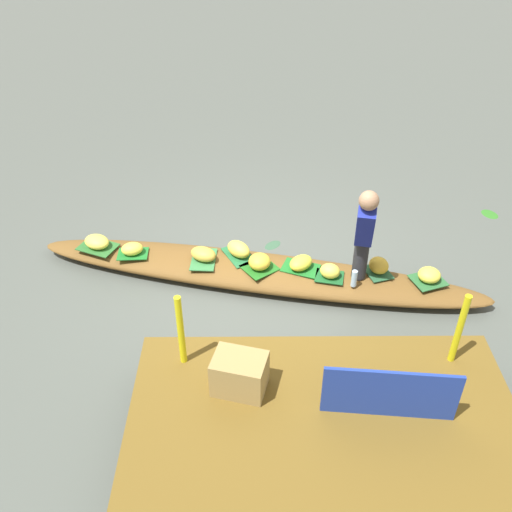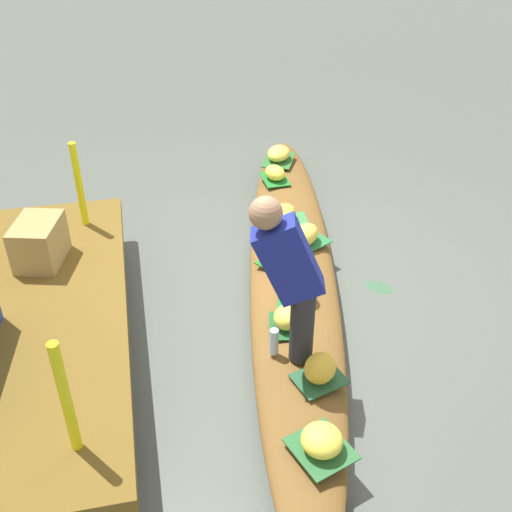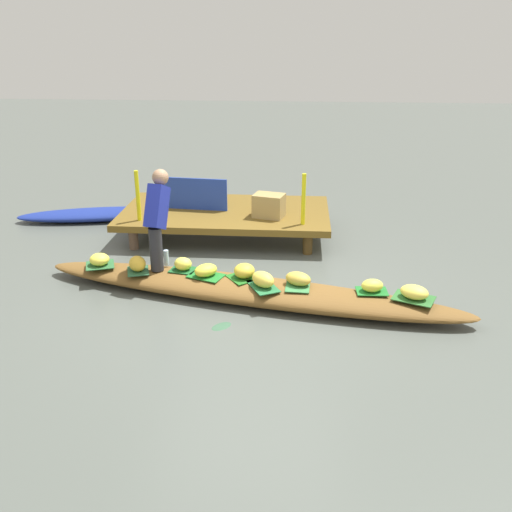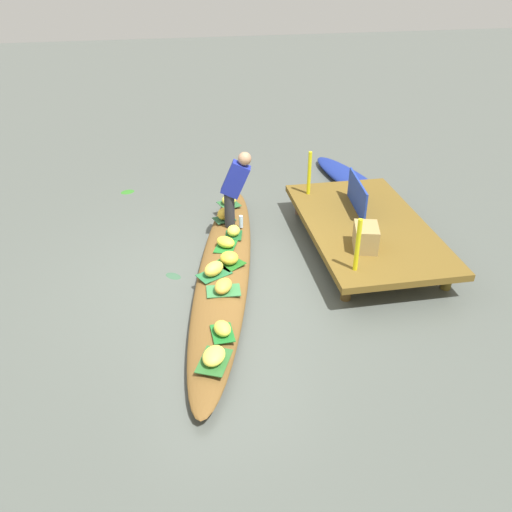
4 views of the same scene
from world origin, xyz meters
name	(u,v)px [view 3 (image 3 of 4)]	position (x,y,z in m)	size (l,w,h in m)	color
canal_water	(247,299)	(0.00, 0.00, 0.00)	(40.00, 40.00, 0.00)	#4F554F
dock_platform	(226,214)	(-0.54, 2.26, 0.35)	(3.20, 1.80, 0.41)	brown
vendor_boat	(247,290)	(0.00, 0.00, 0.12)	(5.31, 0.71, 0.24)	brown
moored_boat	(101,214)	(-2.75, 2.86, 0.09)	(2.77, 0.60, 0.18)	navy
leaf_mat_0	(414,298)	(1.90, -0.34, 0.24)	(0.44, 0.31, 0.01)	#2B662B
banana_bunch_0	(414,292)	(1.90, -0.34, 0.32)	(0.31, 0.24, 0.15)	#F9DF51
leaf_mat_1	(206,276)	(-0.50, 0.09, 0.24)	(0.41, 0.28, 0.01)	#1D6E26
banana_bunch_1	(206,270)	(-0.50, 0.09, 0.32)	(0.30, 0.21, 0.15)	yellow
leaf_mat_2	(138,271)	(-1.37, 0.18, 0.24)	(0.32, 0.26, 0.01)	#255634
banana_bunch_2	(137,264)	(-1.37, 0.18, 0.34)	(0.23, 0.20, 0.19)	gold
leaf_mat_3	(100,265)	(-1.90, 0.33, 0.24)	(0.35, 0.31, 0.01)	#2A6232
banana_bunch_3	(99,259)	(-1.90, 0.33, 0.32)	(0.25, 0.24, 0.15)	#F2E348
leaf_mat_4	(263,286)	(0.21, -0.16, 0.24)	(0.44, 0.26, 0.01)	#246839
banana_bunch_4	(263,279)	(0.21, -0.16, 0.33)	(0.32, 0.20, 0.18)	#F3D34B
leaf_mat_5	(372,291)	(1.46, -0.19, 0.24)	(0.35, 0.25, 0.01)	#1C6E27
banana_bunch_5	(372,286)	(1.46, -0.19, 0.32)	(0.25, 0.19, 0.15)	#EAE449
leaf_mat_6	(244,277)	(-0.03, 0.08, 0.24)	(0.35, 0.34, 0.01)	#20661E
banana_bunch_6	(244,271)	(-0.03, 0.08, 0.33)	(0.25, 0.26, 0.17)	gold
leaf_mat_7	(183,270)	(-0.81, 0.25, 0.24)	(0.31, 0.25, 0.01)	#1A5627
banana_bunch_7	(183,264)	(-0.81, 0.25, 0.32)	(0.22, 0.19, 0.16)	#F9E74C
leaf_mat_8	(298,285)	(0.62, -0.08, 0.24)	(0.44, 0.28, 0.01)	#367941
banana_bunch_8	(298,279)	(0.62, -0.08, 0.32)	(0.31, 0.21, 0.15)	gold
vendor_person	(157,214)	(-1.12, 0.34, 0.93)	(0.27, 0.49, 1.22)	#28282D
water_bottle	(166,258)	(-1.06, 0.41, 0.34)	(0.06, 0.06, 0.20)	silver
market_banner	(193,194)	(-1.04, 2.26, 0.65)	(1.07, 0.03, 0.50)	#1F3A9D
railing_post_west	(138,196)	(-1.74, 1.66, 0.78)	(0.06, 0.06, 0.74)	yellow
railing_post_east	(303,199)	(0.66, 1.66, 0.78)	(0.06, 0.06, 0.74)	yellow
produce_crate	(269,206)	(0.16, 1.98, 0.58)	(0.44, 0.32, 0.35)	#9F844C
drifting_plant_0	(221,326)	(-0.21, -0.71, 0.00)	(0.25, 0.15, 0.01)	#355A3F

